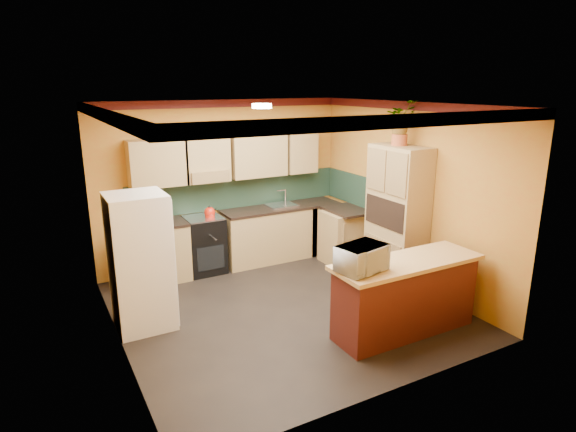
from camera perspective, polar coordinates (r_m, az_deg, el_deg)
The scene contains 15 objects.
room_shell at distance 6.27m, azimuth -1.60°, elevation 7.56°, with size 4.24×4.24×2.72m.
base_cabinets_back at distance 8.04m, azimuth -5.69°, elevation -2.80°, with size 3.65×0.60×0.88m, color tan.
countertop_back at distance 7.91m, azimuth -5.78°, elevation 0.37°, with size 3.65×0.62×0.04m, color black.
stove at distance 7.83m, azimuth -9.91°, elevation -3.35°, with size 0.58×0.58×0.91m, color black.
kettle at distance 7.66m, azimuth -9.27°, elevation 0.51°, with size 0.17×0.17×0.18m, color red, non-canonical shape.
sink at distance 8.22m, azimuth -0.81°, elevation 1.29°, with size 0.48×0.40×0.03m, color silver.
base_cabinets_right at distance 8.22m, azimuth 6.99°, elevation -2.41°, with size 0.60×0.80×0.88m, color tan.
countertop_right at distance 8.09m, azimuth 7.09°, elevation 0.69°, with size 0.62×0.80×0.04m, color black.
fridge at distance 6.15m, azimuth -17.11°, elevation -5.23°, with size 0.68×0.66×1.70m, color white.
pantry at distance 7.22m, azimuth 12.78°, elevation -0.18°, with size 0.48×0.90×2.10m, color tan.
fern_pot at distance 7.04m, azimuth 13.06°, elevation 8.80°, with size 0.22×0.22×0.16m, color #A94D29.
fern at distance 7.02m, azimuth 13.22°, elevation 11.35°, with size 0.42×0.36×0.47m, color tan.
breakfast_bar at distance 6.07m, azimuth 13.69°, elevation -9.45°, with size 1.80×0.55×0.88m, color #4E1E12.
bar_top at distance 5.89m, azimuth 13.98°, elevation -5.34°, with size 1.90×0.65×0.05m, color tan.
microwave at distance 5.41m, azimuth 8.73°, elevation -4.94°, with size 0.54×0.37×0.30m, color white.
Camera 1 is at (-2.81, -5.24, 2.95)m, focal length 30.00 mm.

